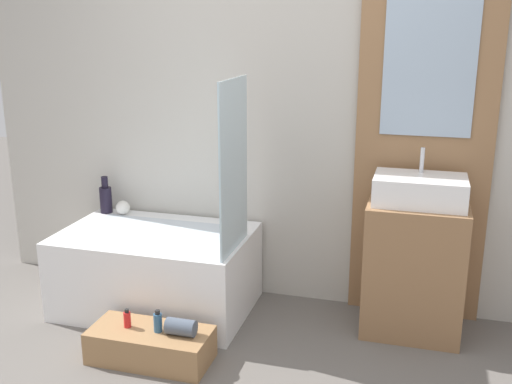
# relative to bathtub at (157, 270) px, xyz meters

# --- Properties ---
(wall_tiled_back) EXTENTS (4.20, 0.06, 2.60)m
(wall_tiled_back) POSITION_rel_bathtub_xyz_m (0.76, 0.43, 1.04)
(wall_tiled_back) COLOR #B7B2A8
(wall_tiled_back) RESTS_ON ground_plane
(wall_wood_accent) EXTENTS (0.79, 0.04, 2.60)m
(wall_wood_accent) POSITION_rel_bathtub_xyz_m (1.57, 0.38, 1.06)
(wall_wood_accent) COLOR #8E6642
(wall_wood_accent) RESTS_ON ground_plane
(bathtub) EXTENTS (1.18, 0.76, 0.51)m
(bathtub) POSITION_rel_bathtub_xyz_m (0.00, 0.00, 0.00)
(bathtub) COLOR white
(bathtub) RESTS_ON ground_plane
(glass_shower_screen) EXTENTS (0.01, 0.48, 0.98)m
(glass_shower_screen) POSITION_rel_bathtub_xyz_m (0.56, -0.12, 0.74)
(glass_shower_screen) COLOR silver
(glass_shower_screen) RESTS_ON bathtub
(wooden_step_bench) EXTENTS (0.66, 0.30, 0.18)m
(wooden_step_bench) POSITION_rel_bathtub_xyz_m (0.23, -0.59, -0.17)
(wooden_step_bench) COLOR #997047
(wooden_step_bench) RESTS_ON ground_plane
(vanity_cabinet) EXTENTS (0.56, 0.43, 0.79)m
(vanity_cabinet) POSITION_rel_bathtub_xyz_m (1.57, 0.14, 0.14)
(vanity_cabinet) COLOR #8E6642
(vanity_cabinet) RESTS_ON ground_plane
(sink) EXTENTS (0.51, 0.33, 0.30)m
(sink) POSITION_rel_bathtub_xyz_m (1.57, 0.14, 0.61)
(sink) COLOR white
(sink) RESTS_ON vanity_cabinet
(vase_tall_dark) EXTENTS (0.08, 0.08, 0.26)m
(vase_tall_dark) POSITION_rel_bathtub_xyz_m (-0.50, 0.29, 0.36)
(vase_tall_dark) COLOR black
(vase_tall_dark) RESTS_ON bathtub
(vase_round_light) EXTENTS (0.10, 0.10, 0.10)m
(vase_round_light) POSITION_rel_bathtub_xyz_m (-0.37, 0.28, 0.30)
(vase_round_light) COLOR silver
(vase_round_light) RESTS_ON bathtub
(bottle_soap_primary) EXTENTS (0.04, 0.04, 0.11)m
(bottle_soap_primary) POSITION_rel_bathtub_xyz_m (0.10, -0.59, -0.03)
(bottle_soap_primary) COLOR red
(bottle_soap_primary) RESTS_ON wooden_step_bench
(bottle_soap_secondary) EXTENTS (0.05, 0.05, 0.12)m
(bottle_soap_secondary) POSITION_rel_bathtub_xyz_m (0.28, -0.59, -0.02)
(bottle_soap_secondary) COLOR #2D567A
(bottle_soap_secondary) RESTS_ON wooden_step_bench
(towel_roll) EXTENTS (0.16, 0.09, 0.09)m
(towel_roll) POSITION_rel_bathtub_xyz_m (0.41, -0.59, -0.03)
(towel_roll) COLOR #4C5666
(towel_roll) RESTS_ON wooden_step_bench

